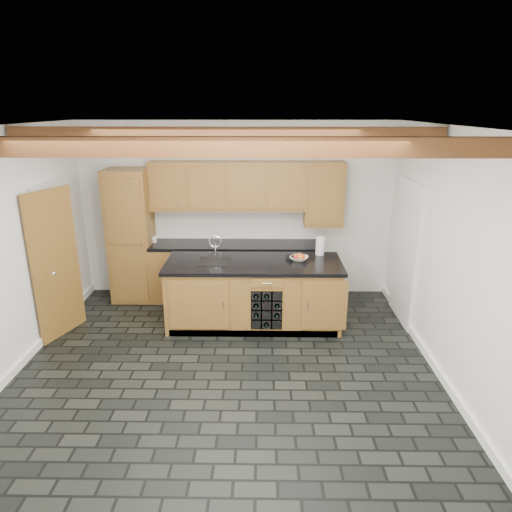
{
  "coord_description": "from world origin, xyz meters",
  "views": [
    {
      "loc": [
        0.42,
        -4.71,
        2.99
      ],
      "look_at": [
        0.34,
        0.8,
        1.18
      ],
      "focal_mm": 32.0,
      "sensor_mm": 36.0,
      "label": 1
    }
  ],
  "objects": [
    {
      "name": "back_cabinetry",
      "position": [
        -0.38,
        2.24,
        0.98
      ],
      "size": [
        3.65,
        0.62,
        2.2
      ],
      "color": "brown",
      "rests_on": "ground"
    },
    {
      "name": "kitchen_scale",
      "position": [
        0.85,
        1.45,
        0.96
      ],
      "size": [
        0.2,
        0.13,
        0.06
      ],
      "rotation": [
        0.0,
        0.0,
        -0.05
      ],
      "color": "black",
      "rests_on": "island"
    },
    {
      "name": "fruit_bowl",
      "position": [
        0.94,
        1.37,
        0.96
      ],
      "size": [
        0.32,
        0.32,
        0.06
      ],
      "primitive_type": "imported",
      "rotation": [
        0.0,
        0.0,
        -0.33
      ],
      "color": "beige",
      "rests_on": "island"
    },
    {
      "name": "mug",
      "position": [
        -1.3,
        2.24,
        0.98
      ],
      "size": [
        0.12,
        0.12,
        0.09
      ],
      "primitive_type": "imported",
      "rotation": [
        0.0,
        0.0,
        0.24
      ],
      "color": "white",
      "rests_on": "back_cabinetry"
    },
    {
      "name": "room_shell",
      "position": [
        -0.09,
        0.53,
        1.53
      ],
      "size": [
        5.01,
        5.0,
        5.0
      ],
      "color": "white",
      "rests_on": "ground"
    },
    {
      "name": "faucet",
      "position": [
        -0.25,
        1.33,
        0.96
      ],
      "size": [
        0.45,
        0.4,
        0.34
      ],
      "color": "black",
      "rests_on": "island"
    },
    {
      "name": "ground",
      "position": [
        0.0,
        0.0,
        0.0
      ],
      "size": [
        5.0,
        5.0,
        0.0
      ],
      "primitive_type": "plane",
      "color": "black",
      "rests_on": "ground"
    },
    {
      "name": "fruit_cluster",
      "position": [
        0.94,
        1.37,
        0.99
      ],
      "size": [
        0.16,
        0.17,
        0.07
      ],
      "color": "#D4431C",
      "rests_on": "fruit_bowl"
    },
    {
      "name": "paper_towel",
      "position": [
        1.26,
        1.65,
        1.06
      ],
      "size": [
        0.13,
        0.13,
        0.26
      ],
      "primitive_type": "cylinder",
      "color": "white",
      "rests_on": "island"
    },
    {
      "name": "island",
      "position": [
        0.31,
        1.28,
        0.46
      ],
      "size": [
        2.48,
        0.96,
        0.93
      ],
      "color": "brown",
      "rests_on": "ground"
    }
  ]
}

